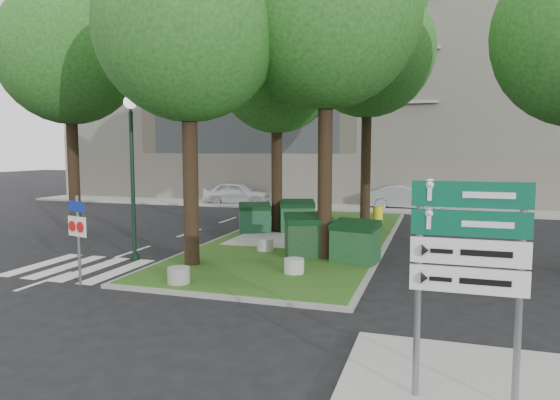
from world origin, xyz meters
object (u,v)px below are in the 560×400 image
at_px(street_lamp, 132,158).
at_px(tree_median_mid, 279,61).
at_px(bollard_mid, 265,245).
at_px(litter_bin, 378,215).
at_px(tree_median_near_left, 191,10).
at_px(tree_street_left, 71,41).
at_px(directional_sign, 469,257).
at_px(traffic_sign_pole, 78,228).
at_px(dumpster_c, 308,236).
at_px(bollard_left, 179,275).
at_px(car_silver, 405,197).
at_px(car_white, 237,193).
at_px(dumpster_b, 297,216).
at_px(dumpster_d, 355,242).
at_px(bollard_right, 294,266).
at_px(dumpster_a, 255,218).
at_px(tree_median_far, 370,37).

bearing_deg(street_lamp, tree_median_mid, 64.95).
distance_m(bollard_mid, litter_bin, 7.84).
distance_m(tree_median_near_left, bollard_mid, 7.53).
xyz_separation_m(tree_median_near_left, tree_street_left, (-7.00, 3.50, 0.33)).
bearing_deg(tree_median_near_left, directional_sign, -40.99).
xyz_separation_m(street_lamp, traffic_sign_pole, (0.41, -3.01, -1.73)).
bearing_deg(street_lamp, dumpster_c, 17.34).
relative_size(bollard_left, car_silver, 0.13).
height_order(tree_median_mid, traffic_sign_pole, tree_median_mid).
bearing_deg(car_white, dumpster_b, -152.08).
distance_m(tree_median_near_left, traffic_sign_pole, 6.68).
bearing_deg(car_white, tree_median_mid, -155.18).
xyz_separation_m(dumpster_d, bollard_right, (-1.36, -1.84, -0.40)).
height_order(dumpster_c, bollard_right, dumpster_c).
distance_m(tree_street_left, dumpster_a, 9.92).
bearing_deg(tree_street_left, bollard_left, -36.24).
bearing_deg(directional_sign, litter_bin, 100.38).
bearing_deg(car_white, directional_sign, -157.43).
relative_size(tree_median_mid, bollard_left, 17.97).
height_order(tree_street_left, traffic_sign_pole, tree_street_left).
bearing_deg(car_silver, tree_median_near_left, 163.97).
bearing_deg(bollard_right, tree_street_left, 159.81).
height_order(tree_median_near_left, bollard_left, tree_median_near_left).
relative_size(bollard_left, bollard_right, 1.02).
distance_m(tree_street_left, directional_sign, 17.99).
relative_size(dumpster_a, traffic_sign_pole, 0.67).
relative_size(tree_median_far, tree_street_left, 1.08).
relative_size(bollard_left, traffic_sign_pole, 0.24).
relative_size(dumpster_d, street_lamp, 0.30).
distance_m(tree_median_near_left, tree_street_left, 7.83).
distance_m(dumpster_b, bollard_right, 6.88).
xyz_separation_m(directional_sign, car_white, (-12.41, 22.15, -1.34)).
height_order(bollard_right, bollard_mid, bollard_mid).
relative_size(tree_median_near_left, dumpster_d, 6.95).
height_order(dumpster_c, litter_bin, dumpster_c).
bearing_deg(directional_sign, bollard_right, 124.02).
relative_size(tree_median_mid, tree_median_far, 0.84).
xyz_separation_m(bollard_right, litter_bin, (1.10, 9.94, 0.19)).
xyz_separation_m(dumpster_c, traffic_sign_pole, (-4.81, -4.64, 0.71)).
height_order(tree_median_far, bollard_right, tree_median_far).
distance_m(tree_median_near_left, directional_sign, 10.78).
relative_size(dumpster_a, bollard_right, 2.81).
distance_m(tree_street_left, bollard_mid, 11.13).
bearing_deg(bollard_right, bollard_mid, 123.57).
bearing_deg(tree_street_left, street_lamp, -33.55).
relative_size(dumpster_c, litter_bin, 2.23).
height_order(tree_street_left, bollard_left, tree_street_left).
height_order(bollard_mid, street_lamp, street_lamp).
bearing_deg(litter_bin, dumpster_d, -88.17).
bearing_deg(bollard_left, dumpster_c, 60.82).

